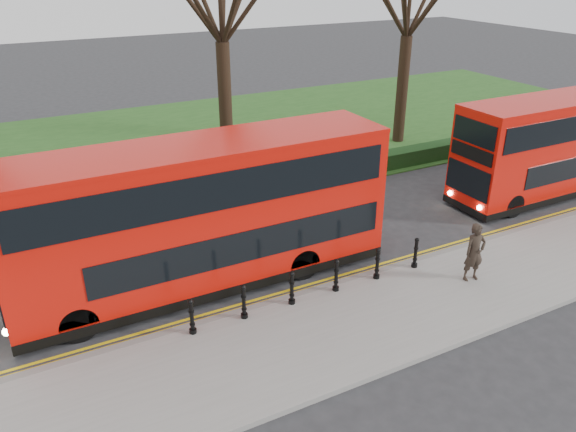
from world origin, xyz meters
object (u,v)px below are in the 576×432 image
bollard_row (314,282)px  bus_rear (563,145)px  bus_lead (204,217)px  pedestrian (475,252)px

bollard_row → bus_rear: bus_rear is taller
bollard_row → bus_lead: (-2.43, 2.43, 1.63)m
bus_rear → pedestrian: size_ratio=5.54×
bollard_row → bus_lead: 3.81m
pedestrian → bollard_row: bearing=172.8°
bus_lead → pedestrian: bearing=-27.9°
bollard_row → pedestrian: (4.83, -1.41, 0.44)m
bus_lead → pedestrian: (7.27, -3.85, -1.19)m
bus_lead → bus_rear: size_ratio=1.09×
bollard_row → pedestrian: 5.05m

